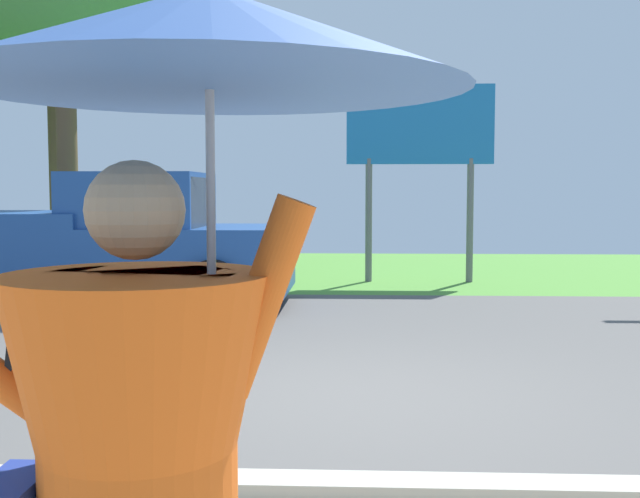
% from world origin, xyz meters
% --- Properties ---
extents(ground_plane, '(40.00, 22.00, 0.20)m').
position_xyz_m(ground_plane, '(0.00, 2.95, -0.05)').
color(ground_plane, '#565451').
extents(monk_pedestrian, '(1.14, 1.13, 2.13)m').
position_xyz_m(monk_pedestrian, '(-0.27, -4.35, 1.16)').
color(monk_pedestrian, '#E55B19').
rests_on(monk_pedestrian, ground_plane).
extents(pickup_truck, '(5.20, 2.28, 1.88)m').
position_xyz_m(pickup_truck, '(-3.33, 4.70, 0.87)').
color(pickup_truck, '#1E478C').
rests_on(pickup_truck, ground_plane).
extents(roadside_billboard, '(2.60, 0.12, 3.50)m').
position_xyz_m(roadside_billboard, '(1.30, 7.83, 2.55)').
color(roadside_billboard, slate).
rests_on(roadside_billboard, ground_plane).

